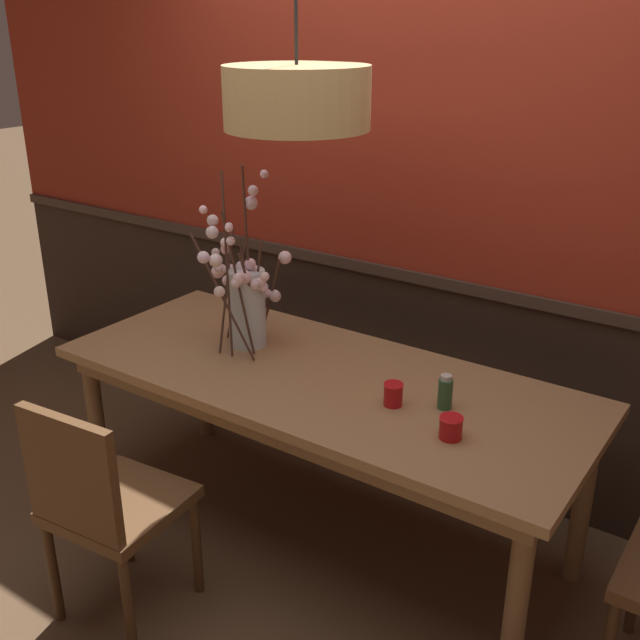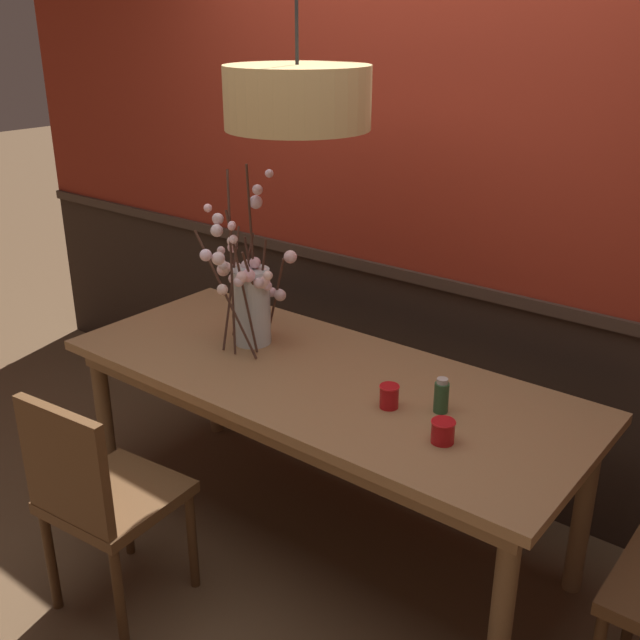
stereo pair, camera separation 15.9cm
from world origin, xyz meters
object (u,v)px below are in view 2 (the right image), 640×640
at_px(chair_near_side_left, 99,494).
at_px(chair_far_side_left, 381,338).
at_px(pendant_lamp, 297,98).
at_px(vase_with_blossoms, 250,297).
at_px(condiment_bottle, 441,396).
at_px(chair_far_side_right, 487,374).
at_px(candle_holder_nearer_center, 389,396).
at_px(dining_table, 320,392).
at_px(candle_holder_nearer_edge, 443,431).

height_order(chair_near_side_left, chair_far_side_left, chair_far_side_left).
bearing_deg(pendant_lamp, vase_with_blossoms, 166.83).
bearing_deg(chair_near_side_left, condiment_bottle, 44.72).
xyz_separation_m(chair_far_side_right, condiment_bottle, (0.20, -0.78, 0.28)).
height_order(chair_far_side_right, vase_with_blossoms, vase_with_blossoms).
bearing_deg(vase_with_blossoms, condiment_bottle, -1.72).
distance_m(condiment_bottle, pendant_lamp, 1.13).
bearing_deg(pendant_lamp, candle_holder_nearer_center, -4.78).
distance_m(chair_far_side_left, chair_far_side_right, 0.58).
bearing_deg(chair_near_side_left, dining_table, 67.71).
distance_m(chair_far_side_left, condiment_bottle, 1.14).
distance_m(candle_holder_nearer_edge, pendant_lamp, 1.21).
xyz_separation_m(dining_table, condiment_bottle, (0.51, 0.03, 0.14)).
bearing_deg(condiment_bottle, vase_with_blossoms, 178.28).
xyz_separation_m(vase_with_blossoms, candle_holder_nearer_edge, (1.03, -0.20, -0.17)).
bearing_deg(condiment_bottle, chair_near_side_left, -135.28).
bearing_deg(chair_far_side_left, candle_holder_nearer_center, -54.99).
height_order(chair_near_side_left, vase_with_blossoms, vase_with_blossoms).
height_order(dining_table, candle_holder_nearer_edge, candle_holder_nearer_edge).
height_order(condiment_bottle, pendant_lamp, pendant_lamp).
bearing_deg(chair_far_side_left, condiment_bottle, -45.75).
relative_size(dining_table, condiment_bottle, 16.45).
bearing_deg(condiment_bottle, dining_table, -176.97).
bearing_deg(chair_far_side_left, pendant_lamp, -77.70).
relative_size(chair_near_side_left, candle_holder_nearer_edge, 10.90).
height_order(chair_far_side_left, condiment_bottle, chair_far_side_left).
relative_size(chair_far_side_right, candle_holder_nearer_center, 11.05).
xyz_separation_m(chair_near_side_left, pendant_lamp, (0.25, 0.79, 1.27)).
bearing_deg(pendant_lamp, chair_near_side_left, -107.77).
bearing_deg(chair_far_side_right, candle_holder_nearer_center, -87.56).
xyz_separation_m(chair_near_side_left, vase_with_blossoms, (-0.08, 0.86, 0.46)).
relative_size(chair_far_side_right, condiment_bottle, 7.41).
relative_size(chair_near_side_left, pendant_lamp, 0.88).
relative_size(chair_far_side_right, pendant_lamp, 0.94).
distance_m(dining_table, chair_far_side_left, 0.87).
bearing_deg(chair_near_side_left, candle_holder_nearer_edge, 34.89).
height_order(dining_table, pendant_lamp, pendant_lamp).
distance_m(dining_table, chair_near_side_left, 0.89).
distance_m(chair_near_side_left, candle_holder_nearer_center, 1.06).
bearing_deg(pendant_lamp, dining_table, 15.64).
bearing_deg(candle_holder_nearer_center, condiment_bottle, 28.44).
bearing_deg(pendant_lamp, candle_holder_nearer_edge, -10.08).
bearing_deg(chair_near_side_left, chair_far_side_right, 68.16).
relative_size(candle_holder_nearer_edge, pendant_lamp, 0.08).
bearing_deg(candle_holder_nearer_edge, chair_near_side_left, -145.11).
bearing_deg(chair_near_side_left, candle_holder_nearer_center, 47.57).
bearing_deg(dining_table, chair_far_side_right, 68.61).
distance_m(candle_holder_nearer_center, pendant_lamp, 1.07).
bearing_deg(condiment_bottle, chair_far_side_right, 104.00).
distance_m(dining_table, chair_far_side_right, 0.88).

